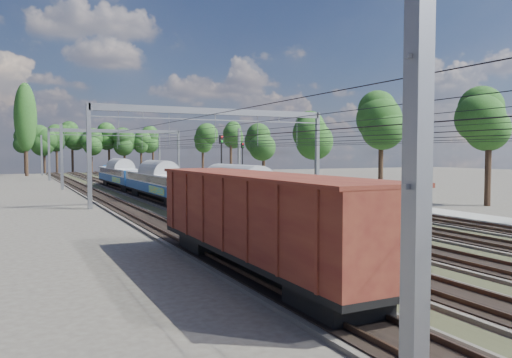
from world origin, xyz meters
name	(u,v)px	position (x,y,z in m)	size (l,w,h in m)	color
ground	(482,268)	(0.00, 0.00, 0.00)	(220.00, 220.00, 0.00)	#47423A
track_bed	(170,191)	(0.00, 45.00, 0.10)	(21.00, 130.00, 0.34)	#47423A
platform	(384,205)	(12.00, 20.00, 0.15)	(3.00, 70.00, 0.30)	gray
catenary	(156,141)	(0.33, 52.69, 6.40)	(25.65, 130.00, 9.00)	gray
tree_belt	(145,137)	(7.89, 89.39, 8.01)	(39.90, 100.58, 11.63)	black
poplar	(25,118)	(-14.50, 98.00, 11.89)	(4.40, 4.40, 19.04)	black
emu_train	(159,178)	(-4.50, 33.44, 2.31)	(2.68, 56.81, 3.92)	black
freight_boxcar	(258,216)	(-9.00, 2.95, 2.35)	(3.09, 14.92, 3.85)	black
worker	(140,180)	(-1.18, 55.83, 0.91)	(0.66, 0.43, 1.82)	black
signal_near	(222,161)	(-0.03, 28.42, 4.06)	(0.44, 0.40, 6.41)	black
signal_far	(243,159)	(12.82, 51.66, 3.93)	(0.42, 0.39, 6.20)	black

